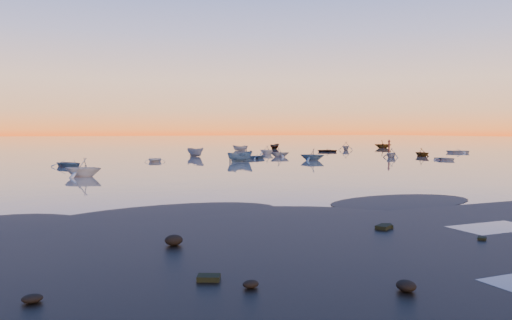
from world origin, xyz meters
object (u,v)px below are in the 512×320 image
boat_near_right (312,160)px  channel_marker (389,149)px  boat_near_left (69,167)px  boat_near_center (240,162)px

boat_near_right → channel_marker: 21.80m
boat_near_left → channel_marker: 54.17m
boat_near_left → boat_near_right: bearing=-20.7°
channel_marker → boat_near_left: bearing=-171.4°
boat_near_left → channel_marker: (53.54, 8.14, 1.15)m
boat_near_left → channel_marker: size_ratio=1.55×
boat_near_center → boat_near_right: size_ratio=1.13×
boat_near_center → channel_marker: size_ratio=1.43×
boat_near_center → channel_marker: bearing=-90.6°
boat_near_right → channel_marker: (20.21, 8.10, 1.15)m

